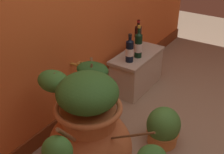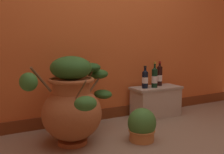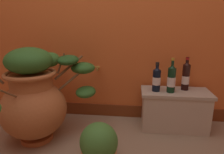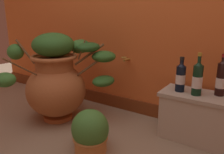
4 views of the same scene
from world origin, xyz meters
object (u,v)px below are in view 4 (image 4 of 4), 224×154
Objects in this scene: terracotta_urn at (57,79)px; wine_bottle_middle at (198,78)px; wine_bottle_right at (221,78)px; wine_bottle_left at (181,76)px; potted_shrub at (90,132)px.

wine_bottle_middle is at bearing 14.44° from terracotta_urn.
wine_bottle_right is (0.15, 0.09, 0.01)m from wine_bottle_middle.
wine_bottle_right is at bearing 14.08° from wine_bottle_left.
wine_bottle_right is at bearing 41.99° from potted_shrub.
wine_bottle_left is 0.86× the size of wine_bottle_middle.
wine_bottle_right is (1.34, 0.40, 0.12)m from terracotta_urn.
wine_bottle_middle reaches higher than wine_bottle_left.
terracotta_urn reaches higher than potted_shrub.
potted_shrub is (-0.45, -0.59, -0.36)m from wine_bottle_left.
wine_bottle_left is at bearing 171.81° from wine_bottle_middle.
terracotta_urn is at bearing -163.51° from wine_bottle_right.
wine_bottle_left reaches higher than potted_shrub.
wine_bottle_middle is at bearing 44.32° from potted_shrub.
wine_bottle_left is 0.87× the size of wine_bottle_right.
terracotta_urn is 3.07× the size of wine_bottle_right.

